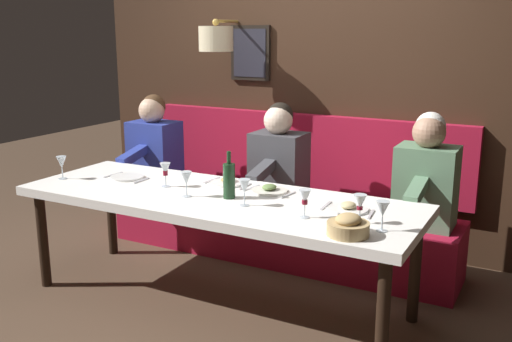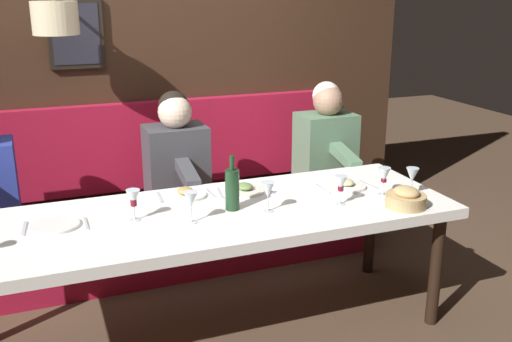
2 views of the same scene
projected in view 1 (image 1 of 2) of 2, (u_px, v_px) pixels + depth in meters
ground_plane at (217, 302)px, 3.89m from camera, size 12.00×12.00×0.00m
dining_table at (216, 205)px, 3.73m from camera, size 0.90×2.62×0.74m
banquette_bench at (276, 230)px, 4.60m from camera, size 0.52×2.82×0.45m
back_wall_panel at (306, 80)px, 4.83m from camera, size 0.59×4.02×2.90m
diner_nearest at (426, 175)px, 3.94m from camera, size 0.60×0.40×0.79m
diner_near at (279, 158)px, 4.45m from camera, size 0.60×0.40×0.79m
diner_middle at (154, 144)px, 4.99m from camera, size 0.60×0.40×0.79m
place_setting_0 at (127, 177)px, 4.15m from camera, size 0.24×0.31×0.01m
place_setting_1 at (228, 182)px, 3.99m from camera, size 0.24×0.31×0.05m
place_setting_2 at (348, 208)px, 3.40m from camera, size 0.24×0.32×0.05m
place_setting_3 at (269, 190)px, 3.80m from camera, size 0.24×0.33×0.05m
wine_glass_0 at (165, 170)px, 3.90m from camera, size 0.07×0.07×0.16m
wine_glass_1 at (62, 163)px, 4.10m from camera, size 0.07×0.07×0.16m
wine_glass_2 at (383, 210)px, 3.03m from camera, size 0.07×0.07×0.16m
wine_glass_3 at (305, 198)px, 3.25m from camera, size 0.07×0.07×0.16m
wine_glass_4 at (244, 187)px, 3.47m from camera, size 0.07×0.07×0.16m
wine_glass_5 at (360, 203)px, 3.15m from camera, size 0.07×0.07×0.16m
wine_glass_6 at (186, 179)px, 3.66m from camera, size 0.07×0.07×0.16m
wine_bottle at (229, 180)px, 3.63m from camera, size 0.08×0.08×0.30m
bread_bowl at (348, 226)px, 2.99m from camera, size 0.22×0.22×0.12m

